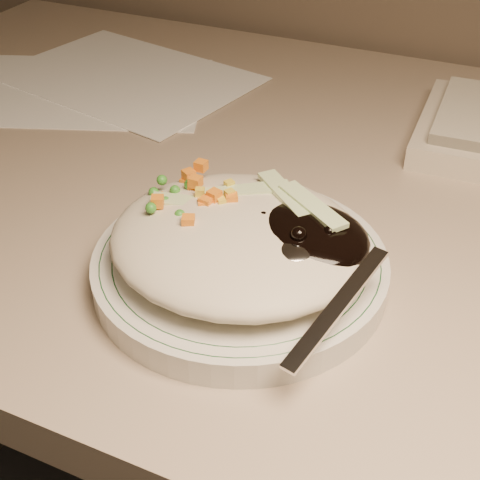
% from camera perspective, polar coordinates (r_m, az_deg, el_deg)
% --- Properties ---
extents(desk, '(1.40, 0.70, 0.74)m').
position_cam_1_polar(desk, '(0.76, 11.35, -9.05)').
color(desk, gray).
rests_on(desk, ground).
extents(plate, '(0.23, 0.23, 0.02)m').
position_cam_1_polar(plate, '(0.51, 0.00, -2.34)').
color(plate, silver).
rests_on(plate, desk).
extents(plate_rim, '(0.21, 0.21, 0.00)m').
position_cam_1_polar(plate_rim, '(0.51, -0.00, -1.46)').
color(plate_rim, '#144723').
rests_on(plate_rim, plate).
extents(meal, '(0.21, 0.19, 0.05)m').
position_cam_1_polar(meal, '(0.49, 0.42, 0.36)').
color(meal, beige).
rests_on(meal, plate).
extents(papers, '(0.38, 0.34, 0.00)m').
position_cam_1_polar(papers, '(0.86, -11.49, 12.98)').
color(papers, white).
rests_on(papers, desk).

